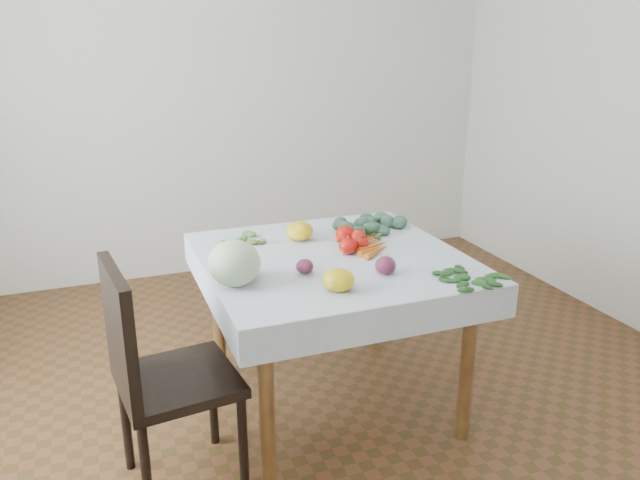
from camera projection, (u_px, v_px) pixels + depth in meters
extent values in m
plane|color=brown|center=(332.00, 404.00, 2.99)|extent=(4.00, 4.00, 0.00)
cube|color=silver|center=(226.00, 84.00, 4.34)|extent=(4.00, 0.04, 2.70)
cube|color=brown|center=(333.00, 262.00, 2.76)|extent=(1.00, 1.00, 0.04)
cylinder|color=brown|center=(267.00, 408.00, 2.34)|extent=(0.06, 0.06, 0.71)
cylinder|color=brown|center=(467.00, 366.00, 2.64)|extent=(0.06, 0.06, 0.71)
cylinder|color=brown|center=(218.00, 314.00, 3.12)|extent=(0.06, 0.06, 0.71)
cylinder|color=brown|center=(377.00, 289.00, 3.42)|extent=(0.06, 0.06, 0.71)
cube|color=white|center=(333.00, 257.00, 2.75)|extent=(1.12, 1.12, 0.01)
cube|color=black|center=(178.00, 381.00, 2.34)|extent=(0.47, 0.47, 0.04)
cube|color=black|center=(120.00, 331.00, 2.18)|extent=(0.09, 0.42, 0.46)
cylinder|color=black|center=(147.00, 476.00, 2.19)|extent=(0.04, 0.04, 0.43)
cylinder|color=black|center=(243.00, 446.00, 2.34)|extent=(0.04, 0.04, 0.43)
cylinder|color=black|center=(126.00, 422.00, 2.49)|extent=(0.04, 0.04, 0.43)
cylinder|color=black|center=(213.00, 399.00, 2.65)|extent=(0.04, 0.04, 0.43)
ellipsoid|color=#B7C8A7|center=(234.00, 263.00, 2.41)|extent=(0.25, 0.25, 0.18)
ellipsoid|color=#B9120C|center=(348.00, 246.00, 2.77)|extent=(0.11, 0.11, 0.07)
ellipsoid|color=#B9120C|center=(345.00, 234.00, 2.93)|extent=(0.12, 0.12, 0.08)
ellipsoid|color=#B9120C|center=(359.00, 236.00, 2.91)|extent=(0.09, 0.09, 0.07)
ellipsoid|color=#B9120C|center=(361.00, 244.00, 2.81)|extent=(0.09, 0.09, 0.06)
ellipsoid|color=gold|center=(299.00, 231.00, 2.95)|extent=(0.16, 0.16, 0.09)
ellipsoid|color=gold|center=(339.00, 280.00, 2.37)|extent=(0.16, 0.16, 0.09)
ellipsoid|color=#561834|center=(305.00, 266.00, 2.54)|extent=(0.09, 0.09, 0.06)
ellipsoid|color=#561834|center=(385.00, 265.00, 2.54)|extent=(0.11, 0.11, 0.07)
ellipsoid|color=#B4CF77|center=(244.00, 266.00, 2.56)|extent=(0.06, 0.06, 0.05)
ellipsoid|color=#B4CF77|center=(235.00, 267.00, 2.55)|extent=(0.06, 0.06, 0.05)
ellipsoid|color=#B4CF77|center=(247.00, 268.00, 2.54)|extent=(0.06, 0.06, 0.05)
ellipsoid|color=#B4CF77|center=(243.00, 263.00, 2.59)|extent=(0.06, 0.06, 0.05)
ellipsoid|color=#B4CF77|center=(229.00, 270.00, 2.51)|extent=(0.06, 0.06, 0.05)
ellipsoid|color=#B4CF77|center=(260.00, 265.00, 2.57)|extent=(0.06, 0.06, 0.05)
cone|color=#DC5018|center=(357.00, 236.00, 2.97)|extent=(0.20, 0.03, 0.03)
cone|color=#DC5018|center=(360.00, 238.00, 2.94)|extent=(0.20, 0.04, 0.03)
cone|color=#DC5018|center=(363.00, 240.00, 2.91)|extent=(0.20, 0.06, 0.03)
cone|color=#DC5018|center=(366.00, 242.00, 2.88)|extent=(0.20, 0.08, 0.03)
cone|color=#DC5018|center=(368.00, 244.00, 2.86)|extent=(0.20, 0.09, 0.03)
cone|color=#DC5018|center=(371.00, 247.00, 2.83)|extent=(0.20, 0.11, 0.03)
cone|color=#DC5018|center=(375.00, 249.00, 2.80)|extent=(0.19, 0.12, 0.03)
cone|color=#DC5018|center=(378.00, 251.00, 2.77)|extent=(0.18, 0.14, 0.03)
ellipsoid|color=#3C6348|center=(380.00, 224.00, 3.13)|extent=(0.08, 0.08, 0.05)
ellipsoid|color=#3C6348|center=(369.00, 223.00, 3.14)|extent=(0.08, 0.08, 0.05)
ellipsoid|color=#3C6348|center=(378.00, 226.00, 3.09)|extent=(0.08, 0.08, 0.05)
ellipsoid|color=#3C6348|center=(381.00, 221.00, 3.17)|extent=(0.08, 0.08, 0.05)
ellipsoid|color=#3C6348|center=(361.00, 225.00, 3.10)|extent=(0.08, 0.08, 0.05)
ellipsoid|color=#3C6348|center=(391.00, 225.00, 3.10)|extent=(0.08, 0.08, 0.05)
ellipsoid|color=#3C6348|center=(368.00, 220.00, 3.20)|extent=(0.08, 0.08, 0.05)
ellipsoid|color=#3C6348|center=(368.00, 229.00, 3.04)|extent=(0.08, 0.08, 0.05)
ellipsoid|color=#3C6348|center=(396.00, 221.00, 3.18)|extent=(0.08, 0.08, 0.05)
ellipsoid|color=#3C6348|center=(350.00, 223.00, 3.14)|extent=(0.08, 0.08, 0.05)
ellipsoid|color=#3C6348|center=(391.00, 230.00, 3.03)|extent=(0.08, 0.08, 0.05)
ellipsoid|color=#3C6348|center=(380.00, 217.00, 3.25)|extent=(0.08, 0.08, 0.05)
ellipsoid|color=#3C6348|center=(348.00, 230.00, 3.03)|extent=(0.08, 0.08, 0.05)
ellipsoid|color=#3C6348|center=(411.00, 224.00, 3.13)|extent=(0.08, 0.08, 0.05)
ellipsoid|color=#1E4E18|center=(474.00, 276.00, 2.51)|extent=(0.06, 0.04, 0.01)
ellipsoid|color=#1E4E18|center=(465.00, 278.00, 2.49)|extent=(0.06, 0.04, 0.01)
ellipsoid|color=#1E4E18|center=(478.00, 279.00, 2.48)|extent=(0.06, 0.04, 0.01)
ellipsoid|color=#1E4E18|center=(469.00, 275.00, 2.53)|extent=(0.06, 0.04, 0.01)
ellipsoid|color=#1E4E18|center=(467.00, 281.00, 2.46)|extent=(0.06, 0.04, 0.01)
ellipsoid|color=#1E4E18|center=(483.00, 276.00, 2.51)|extent=(0.06, 0.04, 0.01)
ellipsoid|color=#1E4E18|center=(458.00, 275.00, 2.51)|extent=(0.06, 0.04, 0.01)
ellipsoid|color=#1E4E18|center=(479.00, 282.00, 2.45)|extent=(0.06, 0.04, 0.01)
ellipsoid|color=#1E4E18|center=(476.00, 272.00, 2.55)|extent=(0.06, 0.04, 0.01)
ellipsoid|color=#1E4E18|center=(455.00, 280.00, 2.47)|extent=(0.06, 0.04, 0.01)
ellipsoid|color=#1E4E18|center=(492.00, 279.00, 2.48)|extent=(0.06, 0.04, 0.01)
ellipsoid|color=#1E4E18|center=(459.00, 272.00, 2.56)|extent=(0.06, 0.04, 0.01)
ellipsoid|color=#1E4E18|center=(469.00, 285.00, 2.42)|extent=(0.06, 0.04, 0.01)
ellipsoid|color=#1E4E18|center=(490.00, 273.00, 2.54)|extent=(0.06, 0.04, 0.01)
ellipsoid|color=#1E4E18|center=(445.00, 277.00, 2.50)|extent=(0.06, 0.04, 0.01)
ellipsoid|color=#1E4E18|center=(493.00, 285.00, 2.42)|extent=(0.06, 0.04, 0.01)
ellipsoid|color=#1E4E18|center=(470.00, 268.00, 2.59)|extent=(0.06, 0.04, 0.01)
ellipsoid|color=#1E4E18|center=(451.00, 285.00, 2.42)|extent=(0.06, 0.04, 0.01)
ellipsoid|color=#59863D|center=(245.00, 240.00, 2.94)|extent=(0.05, 0.05, 0.02)
ellipsoid|color=#59863D|center=(238.00, 239.00, 2.94)|extent=(0.05, 0.05, 0.02)
ellipsoid|color=#59863D|center=(243.00, 241.00, 2.91)|extent=(0.05, 0.05, 0.02)
ellipsoid|color=#59863D|center=(246.00, 238.00, 2.96)|extent=(0.05, 0.05, 0.02)
ellipsoid|color=#59863D|center=(232.00, 241.00, 2.91)|extent=(0.05, 0.05, 0.02)
ellipsoid|color=#59863D|center=(253.00, 240.00, 2.92)|extent=(0.05, 0.05, 0.02)
ellipsoid|color=#59863D|center=(236.00, 237.00, 2.97)|extent=(0.05, 0.05, 0.02)
ellipsoid|color=#59863D|center=(237.00, 244.00, 2.88)|extent=(0.05, 0.05, 0.02)
ellipsoid|color=#59863D|center=(257.00, 237.00, 2.98)|extent=(0.05, 0.05, 0.02)
ellipsoid|color=#59863D|center=(223.00, 240.00, 2.93)|extent=(0.05, 0.05, 0.02)
ellipsoid|color=#59863D|center=(253.00, 244.00, 2.88)|extent=(0.05, 0.05, 0.02)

